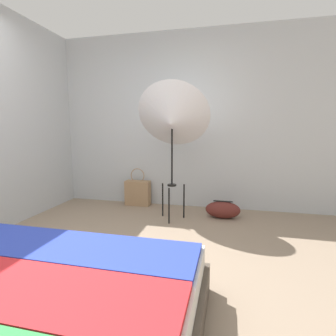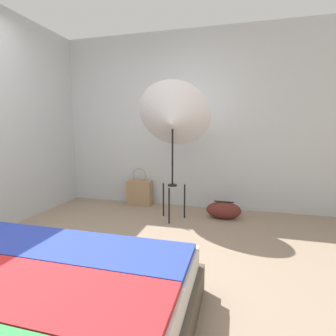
{
  "view_description": "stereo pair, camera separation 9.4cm",
  "coord_description": "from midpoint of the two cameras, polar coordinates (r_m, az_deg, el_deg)",
  "views": [
    {
      "loc": [
        1.2,
        -1.55,
        1.18
      ],
      "look_at": [
        0.49,
        1.5,
        0.72
      ],
      "focal_mm": 28.0,
      "sensor_mm": 36.0,
      "label": 1
    },
    {
      "loc": [
        1.29,
        -1.53,
        1.18
      ],
      "look_at": [
        0.49,
        1.5,
        0.72
      ],
      "focal_mm": 28.0,
      "sensor_mm": 36.0,
      "label": 2
    }
  ],
  "objects": [
    {
      "name": "wall_back",
      "position": [
        4.13,
        -4.5,
        10.05
      ],
      "size": [
        8.0,
        0.05,
        2.6
      ],
      "color": "#B7BCC1",
      "rests_on": "ground_plane"
    },
    {
      "name": "ground_plane",
      "position": [
        2.31,
        -23.96,
        -23.15
      ],
      "size": [
        14.0,
        14.0,
        0.0
      ],
      "primitive_type": "plane",
      "color": "gray"
    },
    {
      "name": "duffel_bag",
      "position": [
        3.62,
        11.1,
        -8.91
      ],
      "size": [
        0.46,
        0.23,
        0.23
      ],
      "color": "#5B231E",
      "rests_on": "ground_plane"
    },
    {
      "name": "photo_umbrella",
      "position": [
        3.35,
        0.07,
        10.44
      ],
      "size": [
        0.95,
        0.71,
        1.77
      ],
      "color": "black",
      "rests_on": "ground_plane"
    },
    {
      "name": "tote_bag",
      "position": [
        4.16,
        -7.23,
        -5.32
      ],
      "size": [
        0.38,
        0.17,
        0.58
      ],
      "color": "#9E7A56",
      "rests_on": "ground_plane"
    }
  ]
}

